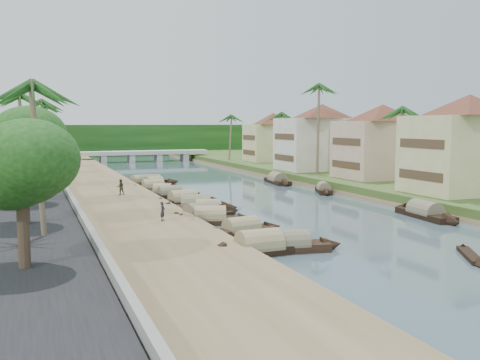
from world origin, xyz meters
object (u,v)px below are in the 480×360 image
object	(u,v)px
sampan_0	(288,245)
bridge	(145,154)
person_near	(163,211)
sampan_1	(259,248)
building_near	(468,143)

from	to	relation	value
sampan_0	bridge	bearing A→B (deg)	94.13
person_near	bridge	bearing A→B (deg)	24.96
sampan_1	person_near	xyz separation A→B (m)	(-4.01, 9.87, 1.12)
building_near	sampan_1	world-z (taller)	building_near
sampan_0	person_near	xyz separation A→B (m)	(-6.08, 9.95, 1.13)
building_near	bridge	bearing A→B (deg)	104.39
bridge	sampan_1	world-z (taller)	bridge
bridge	person_near	world-z (taller)	bridge
building_near	sampan_0	distance (m)	30.15
bridge	sampan_0	size ratio (longest dim) A/B	3.60
sampan_0	sampan_1	distance (m)	2.07
sampan_0	person_near	size ratio (longest dim) A/B	5.23
bridge	building_near	size ratio (longest dim) A/B	1.89
sampan_1	person_near	size ratio (longest dim) A/B	5.53
sampan_1	bridge	bearing A→B (deg)	81.10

